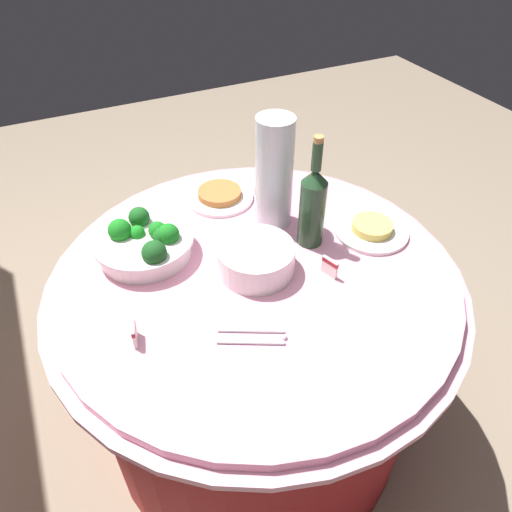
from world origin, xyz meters
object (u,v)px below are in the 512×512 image
plate_stack (257,258)px  wine_bottle (313,205)px  serving_tongs (254,337)px  food_plate_noodles (372,230)px  decorative_fruit_vase (274,176)px  label_placard_mid (134,332)px  label_placard_front (330,266)px  broccoli_bowl (145,243)px  food_plate_peanuts (220,196)px

plate_stack → wine_bottle: bearing=-76.5°
serving_tongs → food_plate_noodles: 0.54m
decorative_fruit_vase → label_placard_mid: bearing=119.2°
food_plate_noodles → label_placard_front: label_placard_front is taller
broccoli_bowl → label_placard_mid: size_ratio=5.09×
wine_bottle → food_plate_noodles: size_ratio=1.53×
decorative_fruit_vase → serving_tongs: (-0.40, 0.25, -0.16)m
label_placard_mid → food_plate_noodles: bearing=-82.4°
serving_tongs → label_placard_mid: bearing=66.2°
broccoli_bowl → decorative_fruit_vase: size_ratio=0.82×
wine_bottle → serving_tongs: wine_bottle is taller
plate_stack → label_placard_mid: size_ratio=3.82×
wine_bottle → food_plate_peanuts: size_ratio=1.53×
wine_bottle → label_placard_mid: size_ratio=6.11×
food_plate_noodles → label_placard_mid: 0.75m
serving_tongs → food_plate_peanuts: food_plate_peanuts is taller
serving_tongs → food_plate_peanuts: size_ratio=0.74×
food_plate_noodles → broccoli_bowl: bearing=72.8°
plate_stack → food_plate_peanuts: plate_stack is taller
broccoli_bowl → decorative_fruit_vase: bearing=-91.8°
serving_tongs → food_plate_noodles: bearing=-66.8°
broccoli_bowl → food_plate_peanuts: (0.17, -0.29, -0.03)m
broccoli_bowl → plate_stack: 0.32m
broccoli_bowl → label_placard_front: (-0.30, -0.42, -0.01)m
food_plate_peanuts → label_placard_mid: (-0.47, 0.40, 0.02)m
label_placard_front → plate_stack: bearing=58.0°
label_placard_mid → label_placard_front: bearing=-90.1°
label_placard_front → food_plate_peanuts: bearing=15.2°
food_plate_noodles → label_placard_front: size_ratio=4.00×
broccoli_bowl → plate_stack: size_ratio=1.33×
broccoli_bowl → wine_bottle: bearing=-108.2°
wine_bottle → food_plate_noodles: bearing=-104.7°
broccoli_bowl → label_placard_mid: 0.32m
wine_bottle → label_placard_front: 0.18m
plate_stack → wine_bottle: (0.05, -0.19, 0.09)m
broccoli_bowl → label_placard_front: bearing=-125.2°
wine_bottle → food_plate_peanuts: bearing=25.7°
broccoli_bowl → plate_stack: (-0.19, -0.26, -0.00)m
broccoli_bowl → wine_bottle: wine_bottle is taller
label_placard_mid → food_plate_peanuts: bearing=-40.9°
plate_stack → decorative_fruit_vase: bearing=-37.8°
wine_bottle → label_placard_front: size_ratio=6.11×
plate_stack → food_plate_noodles: (-0.00, -0.38, -0.03)m
food_plate_noodles → wine_bottle: bearing=75.3°
food_plate_peanuts → serving_tongs: bearing=165.5°
plate_stack → serving_tongs: plate_stack is taller
plate_stack → label_placard_mid: bearing=105.6°
food_plate_peanuts → label_placard_mid: bearing=139.1°
broccoli_bowl → food_plate_peanuts: 0.34m
broccoli_bowl → food_plate_peanuts: bearing=-59.7°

